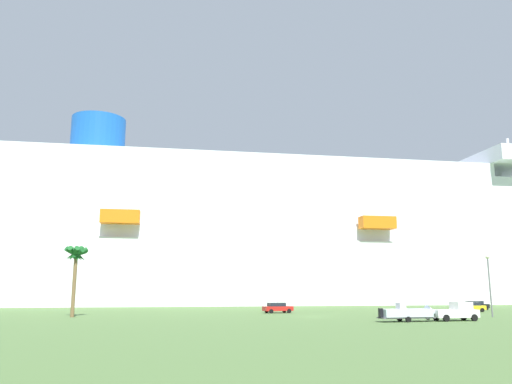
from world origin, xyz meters
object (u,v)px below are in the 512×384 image
Objects in this scene: palm_tree at (76,258)px; parked_car_yellow_taxi at (471,307)px; street_lamp at (489,276)px; parked_car_red_hatchback at (277,308)px; small_boat_on_trailer at (411,313)px; cruise_ship at (258,245)px; parked_car_black_coupe at (475,305)px; pickup_truck at (456,312)px.

palm_tree is 2.02× the size of parked_car_yellow_taxi.
parked_car_red_hatchback is at bearing 143.08° from street_lamp.
parked_car_yellow_taxi is (22.94, 19.85, -0.13)m from small_boat_on_trailer.
small_boat_on_trailer reaches higher than parked_car_red_hatchback.
cruise_ship is at bearing 113.83° from parked_car_yellow_taxi.
cruise_ship reaches higher than parked_car_yellow_taxi.
palm_tree is at bearing -174.38° from parked_car_black_coupe.
cruise_ship is 34.89× the size of small_boat_on_trailer.
small_boat_on_trailer reaches higher than parked_car_black_coupe.
street_lamp reaches higher than parked_car_red_hatchback.
palm_tree is at bearing 153.48° from small_boat_on_trailer.
small_boat_on_trailer is 38.69m from parked_car_black_coupe.
pickup_truck is 0.67× the size of small_boat_on_trailer.
parked_car_black_coupe and parked_car_red_hatchback have the same top height.
pickup_truck is 1.19× the size of parked_car_yellow_taxi.
pickup_truck is 0.68× the size of street_lamp.
parked_car_yellow_taxi is at bearing 40.88° from small_boat_on_trailer.
small_boat_on_trailer is (-0.13, -71.50, -13.66)m from cruise_ship.
parked_car_red_hatchback is at bearing 121.79° from pickup_truck.
parked_car_black_coupe is at bearing 3.12° from parked_car_red_hatchback.
small_boat_on_trailer is 30.34m from parked_car_yellow_taxi.
pickup_truck is 49.36m from palm_tree.
cruise_ship is at bearing 79.19° from parked_car_red_hatchback.
palm_tree reaches higher than parked_car_red_hatchback.
palm_tree is at bearing -126.86° from cruise_ship.
parked_car_yellow_taxi is 8.40m from parked_car_black_coupe.
parked_car_red_hatchback is (-8.94, 24.02, -0.13)m from small_boat_on_trailer.
parked_car_black_coupe is (28.47, -45.44, -13.79)m from cruise_ship.
parked_car_black_coupe is at bearing 42.34° from small_boat_on_trailer.
small_boat_on_trailer reaches higher than parked_car_yellow_taxi.
parked_car_red_hatchback is (-37.54, -2.04, -0.00)m from parked_car_black_coupe.
small_boat_on_trailer is at bearing 179.91° from pickup_truck.
small_boat_on_trailer is at bearing -69.58° from parked_car_red_hatchback.
cruise_ship is at bearing 103.15° from street_lamp.
pickup_truck reaches higher than parked_car_black_coupe.
cruise_ship is 61.27× the size of parked_car_red_hatchback.
small_boat_on_trailer is at bearing -26.52° from palm_tree.
palm_tree is 62.25m from parked_car_yellow_taxi.
small_boat_on_trailer is at bearing -90.10° from cruise_ship.
street_lamp is at bearing 19.96° from small_boat_on_trailer.
parked_car_black_coupe is at bearing -57.93° from cruise_ship.
parked_car_yellow_taxi is (61.86, 0.44, -6.95)m from palm_tree.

